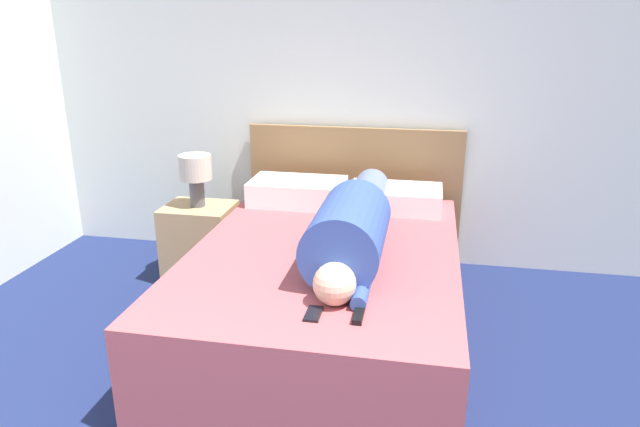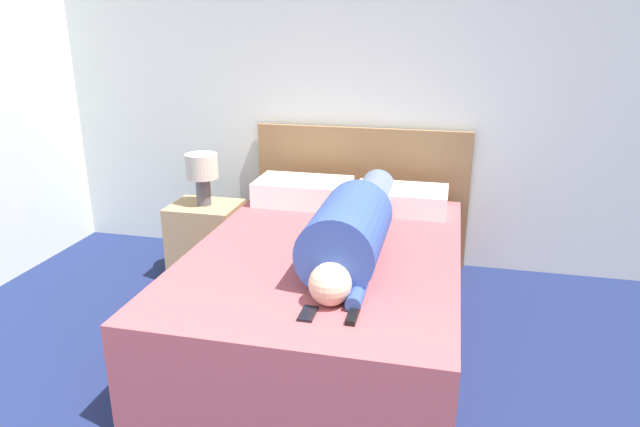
# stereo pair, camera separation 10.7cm
# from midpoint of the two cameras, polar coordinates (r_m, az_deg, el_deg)

# --- Properties ---
(wall_back) EXTENTS (6.23, 0.06, 2.60)m
(wall_back) POSITION_cam_midpoint_polar(r_m,az_deg,el_deg) (4.09, 6.09, 12.80)
(wall_back) COLOR silver
(wall_back) RESTS_ON ground_plane
(bed) EXTENTS (1.43, 2.06, 0.54)m
(bed) POSITION_cam_midpoint_polar(r_m,az_deg,el_deg) (3.22, -0.43, -7.91)
(bed) COLOR #A84C51
(bed) RESTS_ON ground_plane
(headboard) EXTENTS (1.55, 0.04, 1.00)m
(headboard) POSITION_cam_midpoint_polar(r_m,az_deg,el_deg) (4.20, 2.67, 1.87)
(headboard) COLOR olive
(headboard) RESTS_ON ground_plane
(nightstand) EXTENTS (0.46, 0.38, 0.53)m
(nightstand) POSITION_cam_midpoint_polar(r_m,az_deg,el_deg) (4.03, -12.60, -2.84)
(nightstand) COLOR tan
(nightstand) RESTS_ON ground_plane
(table_lamp) EXTENTS (0.21, 0.21, 0.35)m
(table_lamp) POSITION_cam_midpoint_polar(r_m,az_deg,el_deg) (3.88, -13.11, 4.05)
(table_lamp) COLOR #4C4C51
(table_lamp) RESTS_ON nightstand
(person_lying) EXTENTS (0.37, 1.64, 0.37)m
(person_lying) POSITION_cam_midpoint_polar(r_m,az_deg,el_deg) (3.00, 2.36, -1.14)
(person_lying) COLOR #DBB293
(person_lying) RESTS_ON bed
(pillow_near_headboard) EXTENTS (0.63, 0.38, 0.16)m
(pillow_near_headboard) POSITION_cam_midpoint_polar(r_m,az_deg,el_deg) (3.86, -3.03, 2.20)
(pillow_near_headboard) COLOR white
(pillow_near_headboard) RESTS_ON bed
(pillow_second) EXTENTS (0.60, 0.38, 0.14)m
(pillow_second) POSITION_cam_midpoint_polar(r_m,az_deg,el_deg) (3.77, 6.73, 1.53)
(pillow_second) COLOR white
(pillow_second) RESTS_ON bed
(tv_remote) EXTENTS (0.04, 0.15, 0.02)m
(tv_remote) POSITION_cam_midpoint_polar(r_m,az_deg,el_deg) (2.41, 2.62, -10.06)
(tv_remote) COLOR black
(tv_remote) RESTS_ON bed
(cell_phone) EXTENTS (0.06, 0.13, 0.01)m
(cell_phone) POSITION_cam_midpoint_polar(r_m,az_deg,el_deg) (2.43, -1.93, -10.00)
(cell_phone) COLOR black
(cell_phone) RESTS_ON bed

